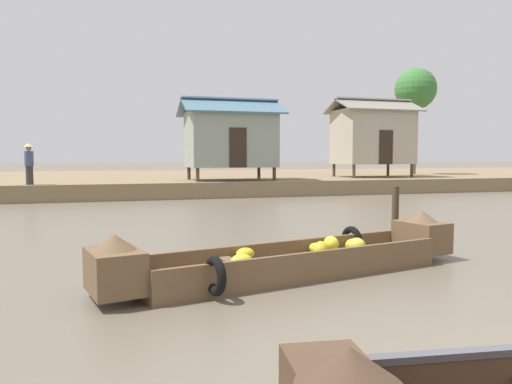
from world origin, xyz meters
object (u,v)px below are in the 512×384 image
at_px(palm_tree_mid, 416,90).
at_px(stilt_house_left, 230,138).
at_px(mooring_post, 395,217).
at_px(stilt_house_mid_left, 373,136).
at_px(banana_boat, 296,257).
at_px(vendor_person, 29,162).

bearing_deg(palm_tree_mid, stilt_house_left, -161.74).
bearing_deg(mooring_post, stilt_house_mid_left, 61.36).
distance_m(palm_tree_mid, mooring_post, 23.61).
distance_m(stilt_house_left, palm_tree_mid, 14.31).
height_order(banana_boat, vendor_person, vendor_person).
height_order(stilt_house_left, stilt_house_mid_left, stilt_house_mid_left).
relative_size(vendor_person, mooring_post, 1.33).
height_order(banana_boat, stilt_house_mid_left, stilt_house_mid_left).
xyz_separation_m(vendor_person, mooring_post, (8.52, -12.91, -1.01)).
bearing_deg(stilt_house_left, palm_tree_mid, 18.26).
xyz_separation_m(stilt_house_mid_left, mooring_post, (-8.58, -15.72, -2.36)).
bearing_deg(banana_boat, vendor_person, 111.48).
relative_size(stilt_house_left, stilt_house_mid_left, 1.03).
distance_m(stilt_house_mid_left, mooring_post, 18.06).
height_order(stilt_house_mid_left, mooring_post, stilt_house_mid_left).
bearing_deg(mooring_post, vendor_person, 123.43).
relative_size(palm_tree_mid, mooring_post, 5.40).
height_order(stilt_house_mid_left, vendor_person, stilt_house_mid_left).
height_order(banana_boat, mooring_post, mooring_post).
xyz_separation_m(banana_boat, stilt_house_left, (2.93, 15.98, 2.43)).
relative_size(stilt_house_mid_left, vendor_person, 2.77).
height_order(vendor_person, mooring_post, vendor_person).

